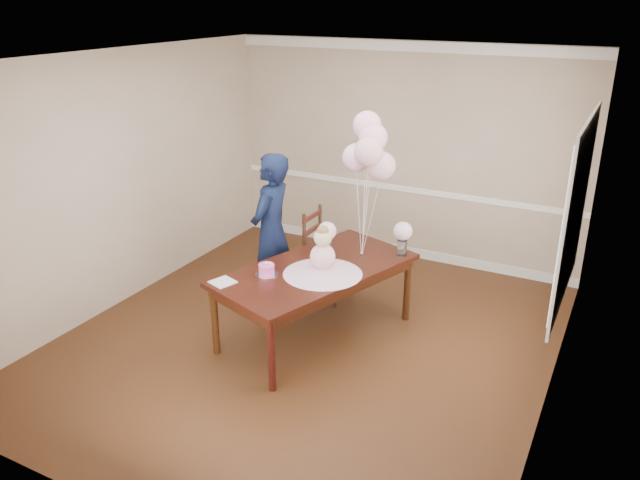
{
  "coord_description": "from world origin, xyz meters",
  "views": [
    {
      "loc": [
        2.59,
        -4.71,
        3.21
      ],
      "look_at": [
        0.08,
        0.11,
        1.05
      ],
      "focal_mm": 35.0,
      "sensor_mm": 36.0,
      "label": 1
    }
  ],
  "objects_px": {
    "dining_table_top": "(316,270)",
    "woman": "(271,232)",
    "dining_chair_seat": "(328,261)",
    "birthday_cake": "(267,269)"
  },
  "relations": [
    {
      "from": "dining_table_top",
      "to": "birthday_cake",
      "type": "distance_m",
      "value": 0.5
    },
    {
      "from": "birthday_cake",
      "to": "dining_chair_seat",
      "type": "height_order",
      "value": "birthday_cake"
    },
    {
      "from": "dining_table_top",
      "to": "woman",
      "type": "xyz_separation_m",
      "value": [
        -0.73,
        0.38,
        0.13
      ]
    },
    {
      "from": "birthday_cake",
      "to": "dining_chair_seat",
      "type": "bearing_deg",
      "value": 86.72
    },
    {
      "from": "dining_table_top",
      "to": "birthday_cake",
      "type": "bearing_deg",
      "value": -113.96
    },
    {
      "from": "birthday_cake",
      "to": "dining_chair_seat",
      "type": "relative_size",
      "value": 0.34
    },
    {
      "from": "birthday_cake",
      "to": "woman",
      "type": "height_order",
      "value": "woman"
    },
    {
      "from": "birthday_cake",
      "to": "dining_chair_seat",
      "type": "distance_m",
      "value": 1.21
    },
    {
      "from": "dining_table_top",
      "to": "woman",
      "type": "relative_size",
      "value": 1.16
    },
    {
      "from": "dining_table_top",
      "to": "dining_chair_seat",
      "type": "height_order",
      "value": "dining_table_top"
    }
  ]
}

